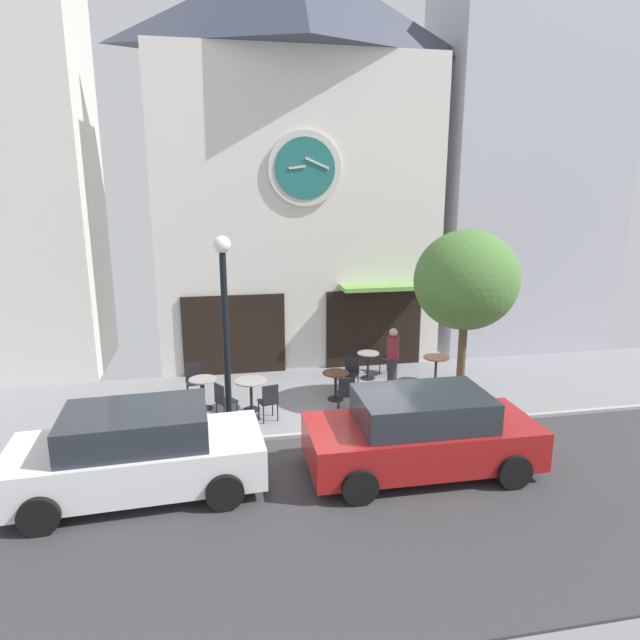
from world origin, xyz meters
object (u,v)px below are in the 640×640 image
(cafe_chair_outer, at_px, (390,356))
(cafe_chair_facing_wall, at_px, (346,392))
(cafe_chair_by_entrance, at_px, (351,371))
(cafe_chair_left_end, at_px, (269,399))
(cafe_table_rightmost, at_px, (336,381))
(cafe_table_center_left, at_px, (368,362))
(cafe_chair_facing_street, at_px, (223,399))
(parked_car_red, at_px, (421,433))
(cafe_table_near_door, at_px, (251,388))
(pedestrian_maroon, at_px, (393,358))
(street_lamp, at_px, (226,335))
(cafe_table_near_curb, at_px, (436,365))
(parked_car_white, at_px, (138,452))
(street_tree, at_px, (466,281))
(cafe_chair_mid_row, at_px, (194,378))
(cafe_table_center, at_px, (203,388))

(cafe_chair_outer, bearing_deg, cafe_chair_facing_wall, -127.04)
(cafe_chair_by_entrance, bearing_deg, cafe_chair_left_end, -145.25)
(cafe_table_rightmost, height_order, cafe_table_center_left, cafe_table_center_left)
(cafe_chair_facing_street, distance_m, parked_car_red, 4.72)
(cafe_chair_by_entrance, bearing_deg, cafe_table_near_door, -161.49)
(cafe_chair_outer, xyz_separation_m, pedestrian_maroon, (-0.33, -1.20, 0.33))
(street_lamp, height_order, cafe_chair_facing_street, street_lamp)
(cafe_table_near_curb, bearing_deg, parked_car_white, -149.59)
(street_tree, bearing_deg, cafe_chair_by_entrance, 142.98)
(cafe_chair_by_entrance, xyz_separation_m, parked_car_red, (0.26, -4.41, 0.23))
(cafe_chair_outer, bearing_deg, cafe_chair_facing_street, -152.99)
(cafe_table_near_door, height_order, pedestrian_maroon, pedestrian_maroon)
(cafe_table_near_curb, distance_m, cafe_chair_facing_street, 5.96)
(cafe_chair_left_end, bearing_deg, parked_car_red, -47.04)
(cafe_table_center_left, relative_size, cafe_chair_mid_row, 0.84)
(street_tree, distance_m, cafe_chair_by_entrance, 3.87)
(cafe_table_rightmost, relative_size, cafe_table_center_left, 0.96)
(cafe_chair_left_end, distance_m, parked_car_white, 3.64)
(cafe_table_near_door, relative_size, cafe_chair_facing_street, 0.86)
(cafe_table_rightmost, relative_size, parked_car_white, 0.17)
(cafe_table_center_left, xyz_separation_m, parked_car_red, (-0.42, -5.16, 0.26))
(cafe_table_near_door, relative_size, cafe_chair_facing_wall, 0.86)
(cafe_table_near_curb, relative_size, pedestrian_maroon, 0.44)
(pedestrian_maroon, bearing_deg, cafe_chair_outer, 74.60)
(parked_car_white, bearing_deg, street_lamp, 54.27)
(pedestrian_maroon, bearing_deg, street_tree, -52.97)
(cafe_table_rightmost, distance_m, cafe_chair_facing_street, 2.91)
(cafe_table_center, height_order, cafe_chair_by_entrance, cafe_chair_by_entrance)
(cafe_table_center, distance_m, cafe_chair_mid_row, 0.81)
(cafe_chair_left_end, bearing_deg, cafe_table_near_curb, 19.65)
(cafe_table_near_curb, distance_m, cafe_chair_by_entrance, 2.42)
(parked_car_white, bearing_deg, cafe_chair_by_entrance, 40.75)
(street_lamp, relative_size, cafe_chair_outer, 4.77)
(cafe_table_near_curb, relative_size, parked_car_white, 0.17)
(street_tree, xyz_separation_m, cafe_chair_left_end, (-4.61, 0.10, -2.62))
(street_tree, bearing_deg, cafe_chair_mid_row, 163.54)
(street_lamp, relative_size, cafe_chair_facing_street, 4.77)
(cafe_chair_left_end, xyz_separation_m, cafe_chair_facing_wall, (1.84, 0.14, 0.00))
(cafe_chair_outer, bearing_deg, cafe_table_near_curb, -44.66)
(cafe_chair_outer, height_order, cafe_chair_facing_street, same)
(cafe_table_near_door, bearing_deg, cafe_table_rightmost, 7.38)
(cafe_chair_mid_row, relative_size, cafe_chair_outer, 1.00)
(cafe_table_center_left, distance_m, cafe_chair_facing_wall, 2.52)
(cafe_table_center_left, height_order, cafe_table_near_curb, cafe_table_center_left)
(cafe_table_rightmost, relative_size, cafe_chair_outer, 0.81)
(cafe_table_center_left, bearing_deg, cafe_chair_facing_wall, -117.66)
(parked_car_white, bearing_deg, cafe_table_center_left, 41.71)
(cafe_table_near_curb, bearing_deg, cafe_chair_by_entrance, -178.18)
(cafe_chair_facing_street, xyz_separation_m, pedestrian_maroon, (4.46, 1.24, 0.33))
(cafe_table_near_curb, relative_size, cafe_chair_facing_street, 0.82)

